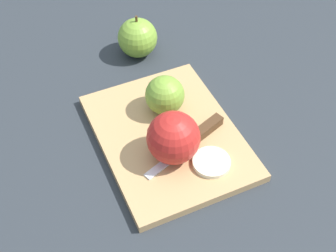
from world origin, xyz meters
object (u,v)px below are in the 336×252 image
object	(u,v)px
apple_half_left	(165,95)
apple_half_right	(174,138)
knife	(200,134)
apple_whole	(138,38)

from	to	relation	value
apple_half_left	apple_half_right	bearing A→B (deg)	158.16
apple_half_left	apple_half_right	world-z (taller)	apple_half_right
knife	apple_whole	distance (m)	0.28
apple_half_left	apple_half_right	size ratio (longest dim) A/B	0.80
apple_half_right	apple_half_left	bearing A→B (deg)	84.53
apple_whole	knife	bearing A→B (deg)	7.27
apple_half_left	knife	world-z (taller)	apple_half_left
apple_half_left	apple_whole	bearing A→B (deg)	-12.12
apple_half_left	apple_whole	size ratio (longest dim) A/B	0.76
knife	apple_whole	size ratio (longest dim) A/B	1.78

